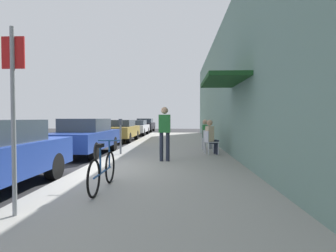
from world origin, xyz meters
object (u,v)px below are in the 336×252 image
Objects in this scene: street_sign at (13,106)px; seated_patron_0 at (211,136)px; parked_car_1 at (85,136)px; bicycle_0 at (103,171)px; pedestrian_standing at (165,129)px; seated_patron_2 at (206,133)px; cafe_chair_0 at (210,141)px; parked_car_3 at (136,127)px; cafe_chair_2 at (205,137)px; cafe_chair_1 at (207,139)px; parking_meter at (121,134)px; parked_car_2 at (120,130)px; parked_car_4 at (145,125)px.

seated_patron_0 is at bearing 62.00° from street_sign.
parked_car_1 reaches higher than bicycle_0.
seated_patron_2 is at bearing 65.01° from pedestrian_standing.
cafe_chair_0 is 0.51× the size of pedestrian_standing.
cafe_chair_2 is at bearing -66.06° from parked_car_3.
cafe_chair_1 is (3.38, 7.29, -1.02)m from street_sign.
parked_car_1 is 5.14m from seated_patron_2.
parking_meter is 3.87m from cafe_chair_2.
parked_car_4 is (0.00, 11.78, 0.03)m from parked_car_2.
seated_patron_2 is at bearing 86.80° from cafe_chair_1.
cafe_chair_1 is 1.04m from seated_patron_2.
parked_car_2 is 6.12m from parked_car_3.
parked_car_1 is 1.64m from parking_meter.
seated_patron_2 is at bearing 16.04° from parked_car_1.
pedestrian_standing is at bearing -114.99° from seated_patron_2.
parked_car_1 is 18.08m from parked_car_4.
seated_patron_0 is (2.61, 5.07, 0.34)m from bicycle_0.
cafe_chair_0 is at bearing -54.08° from parked_car_2.
parked_car_2 is at bearing 90.00° from parked_car_1.
cafe_chair_2 is (4.88, 1.43, -0.12)m from parked_car_1.
parked_car_1 is at bearing -175.33° from cafe_chair_1.
parked_car_2 is at bearing 126.30° from seated_patron_0.
cafe_chair_0 is (4.88, -6.74, -0.09)m from parked_car_2.
street_sign is at bearing -118.00° from seated_patron_0.
parked_car_3 is 5.06× the size of cafe_chair_0.
seated_patron_2 reaches higher than cafe_chair_2.
parking_meter is 2.36m from pedestrian_standing.
parked_car_4 reaches higher than seated_patron_2.
cafe_chair_1 is at bearing -93.20° from seated_patron_2.
street_sign is at bearing -114.88° from cafe_chair_1.
bicycle_0 is 7.38m from cafe_chair_2.
seated_patron_2 is at bearing 90.01° from seated_patron_0.
bicycle_0 is at bearing 59.36° from street_sign.
street_sign is 2.00m from bicycle_0.
parked_car_2 is at bearing -90.00° from parked_car_3.
cafe_chair_0 and cafe_chair_2 have the same top height.
seated_patron_2 is 0.76× the size of pedestrian_standing.
cafe_chair_0 is 2.35m from pedestrian_standing.
bicycle_0 is at bearing -84.36° from parked_car_4.
bicycle_0 is (2.33, -23.57, -0.26)m from parked_car_4.
bicycle_0 is (2.33, -5.49, -0.27)m from parked_car_1.
street_sign reaches higher than parked_car_2.
parked_car_2 is 2.59× the size of pedestrian_standing.
seated_patron_0 is 1.48× the size of cafe_chair_1.
parked_car_3 is 2.57× the size of bicycle_0.
street_sign reaches higher than seated_patron_2.
parked_car_1 is at bearing -163.96° from seated_patron_2.
parked_car_1 is at bearing 112.96° from bicycle_0.
parked_car_1 is at bearing 147.50° from pedestrian_standing.
seated_patron_0 is 2.36m from pedestrian_standing.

